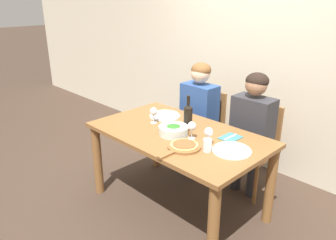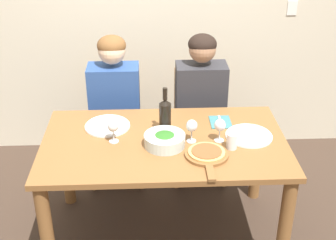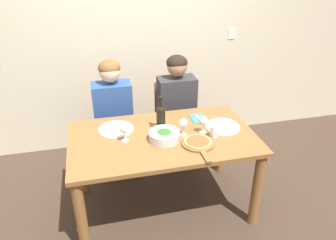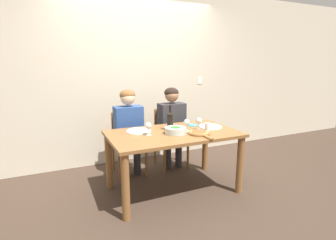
% 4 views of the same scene
% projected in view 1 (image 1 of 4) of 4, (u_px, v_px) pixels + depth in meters
% --- Properties ---
extents(ground_plane, '(40.00, 40.00, 0.00)m').
position_uv_depth(ground_plane, '(177.00, 205.00, 3.09)').
color(ground_plane, '#3D2D23').
extents(back_wall, '(10.00, 0.06, 2.70)m').
position_uv_depth(back_wall, '(262.00, 46.00, 3.44)').
color(back_wall, beige).
rests_on(back_wall, ground).
extents(dining_table, '(1.53, 0.90, 0.74)m').
position_uv_depth(dining_table, '(178.00, 145.00, 2.87)').
color(dining_table, brown).
rests_on(dining_table, ground).
extents(chair_left, '(0.42, 0.42, 0.87)m').
position_uv_depth(chair_left, '(204.00, 127.00, 3.68)').
color(chair_left, brown).
rests_on(chair_left, ground).
extents(chair_right, '(0.42, 0.42, 0.87)m').
position_uv_depth(chair_right, '(255.00, 144.00, 3.24)').
color(chair_right, brown).
rests_on(chair_right, ground).
extents(person_woman, '(0.47, 0.51, 1.21)m').
position_uv_depth(person_woman, '(198.00, 108.00, 3.52)').
color(person_woman, '#28282D').
rests_on(person_woman, ground).
extents(person_man, '(0.47, 0.51, 1.21)m').
position_uv_depth(person_man, '(252.00, 124.00, 3.08)').
color(person_man, '#28282D').
rests_on(person_man, ground).
extents(wine_bottle, '(0.08, 0.08, 0.31)m').
position_uv_depth(wine_bottle, '(188.00, 116.00, 2.85)').
color(wine_bottle, black).
rests_on(wine_bottle, dining_table).
extents(broccoli_bowl, '(0.25, 0.25, 0.08)m').
position_uv_depth(broccoli_bowl, '(173.00, 130.00, 2.77)').
color(broccoli_bowl, silver).
rests_on(broccoli_bowl, dining_table).
extents(dinner_plate_left, '(0.30, 0.30, 0.02)m').
position_uv_depth(dinner_plate_left, '(165.00, 115.00, 3.20)').
color(dinner_plate_left, white).
rests_on(dinner_plate_left, dining_table).
extents(dinner_plate_right, '(0.30, 0.30, 0.02)m').
position_uv_depth(dinner_plate_right, '(232.00, 150.00, 2.48)').
color(dinner_plate_right, white).
rests_on(dinner_plate_right, dining_table).
extents(pizza_on_board, '(0.26, 0.40, 0.04)m').
position_uv_depth(pizza_on_board, '(183.00, 146.00, 2.53)').
color(pizza_on_board, brown).
rests_on(pizza_on_board, dining_table).
extents(wine_glass_left, '(0.07, 0.07, 0.15)m').
position_uv_depth(wine_glass_left, '(154.00, 112.00, 3.00)').
color(wine_glass_left, silver).
rests_on(wine_glass_left, dining_table).
extents(wine_glass_right, '(0.07, 0.07, 0.15)m').
position_uv_depth(wine_glass_right, '(209.00, 133.00, 2.55)').
color(wine_glass_right, silver).
rests_on(wine_glass_right, dining_table).
extents(wine_glass_centre, '(0.07, 0.07, 0.15)m').
position_uv_depth(wine_glass_centre, '(192.00, 127.00, 2.67)').
color(wine_glass_centre, silver).
rests_on(wine_glass_centre, dining_table).
extents(water_tumbler, '(0.07, 0.07, 0.10)m').
position_uv_depth(water_tumbler, '(207.00, 145.00, 2.47)').
color(water_tumbler, silver).
rests_on(water_tumbler, dining_table).
extents(fork_on_napkin, '(0.14, 0.18, 0.01)m').
position_uv_depth(fork_on_napkin, '(230.00, 138.00, 2.72)').
color(fork_on_napkin, '#387075').
rests_on(fork_on_napkin, dining_table).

